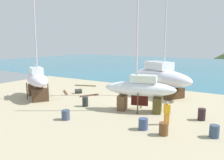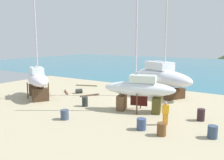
% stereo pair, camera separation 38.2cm
% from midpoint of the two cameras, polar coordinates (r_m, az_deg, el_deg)
% --- Properties ---
extents(ground_plane, '(43.40, 43.40, 0.00)m').
position_cam_midpoint_polar(ground_plane, '(22.18, 2.21, -6.70)').
color(ground_plane, tan).
extents(sea_water, '(131.04, 62.00, 0.01)m').
position_cam_midpoint_polar(sea_water, '(61.59, 21.99, 2.94)').
color(sea_water, teal).
rests_on(sea_water, ground).
extents(sailboat_small_center, '(6.52, 3.30, 11.85)m').
position_cam_midpoint_polar(sailboat_small_center, '(20.71, 6.33, -2.28)').
color(sailboat_small_center, brown).
rests_on(sailboat_small_center, ground).
extents(sailboat_far_slipway, '(6.43, 5.02, 10.39)m').
position_cam_midpoint_polar(sailboat_far_slipway, '(26.64, -18.21, -0.06)').
color(sailboat_far_slipway, '#463120').
rests_on(sailboat_far_slipway, ground).
extents(sailboat_large_starboard, '(9.45, 7.17, 14.98)m').
position_cam_midpoint_polar(sailboat_large_starboard, '(27.56, 11.44, 0.90)').
color(sailboat_large_starboard, '#452E1B').
rests_on(sailboat_large_starboard, ground).
extents(worker, '(0.49, 0.47, 1.77)m').
position_cam_midpoint_polar(worker, '(17.86, 12.66, -7.83)').
color(worker, orange).
rests_on(worker, ground).
extents(barrel_tipped_left, '(0.77, 0.77, 0.78)m').
position_cam_midpoint_polar(barrel_tipped_left, '(19.10, -11.82, -8.34)').
color(barrel_tipped_left, '#3D4A62').
rests_on(barrel_tipped_left, ground).
extents(barrel_tipped_center, '(0.68, 0.68, 0.81)m').
position_cam_midpoint_polar(barrel_tipped_center, '(16.82, 6.98, -10.61)').
color(barrel_tipped_center, '#3A4A72').
rests_on(barrel_tipped_center, ground).
extents(barrel_blue_faded, '(0.80, 0.80, 0.85)m').
position_cam_midpoint_polar(barrel_blue_faded, '(16.07, 11.83, -11.63)').
color(barrel_blue_faded, brown).
rests_on(barrel_blue_faded, ground).
extents(barrel_rust_mid, '(0.88, 0.88, 0.82)m').
position_cam_midpoint_polar(barrel_rust_mid, '(16.68, 23.12, -11.47)').
color(barrel_rust_mid, '#374963').
rests_on(barrel_rust_mid, ground).
extents(barrel_by_slipway, '(0.93, 0.95, 0.54)m').
position_cam_midpoint_polar(barrel_by_slipway, '(28.34, -8.60, -2.70)').
color(barrel_by_slipway, '#2F312D').
rests_on(barrel_by_slipway, ground).
extents(barrel_tar_black, '(0.79, 0.79, 0.90)m').
position_cam_midpoint_polar(barrel_tar_black, '(22.56, -7.04, -5.30)').
color(barrel_tar_black, '#282D2B').
rests_on(barrel_tar_black, ground).
extents(barrel_rust_far, '(0.70, 0.70, 0.94)m').
position_cam_midpoint_polar(barrel_rust_far, '(19.80, 20.55, -7.87)').
color(barrel_rust_far, '#301E23').
rests_on(barrel_rust_far, ground).
extents(timber_long_fore, '(2.99, 1.24, 0.14)m').
position_cam_midpoint_polar(timber_long_fore, '(32.89, -6.83, -1.35)').
color(timber_long_fore, olive).
rests_on(timber_long_fore, ground).
extents(timber_long_aft, '(1.22, 2.12, 0.15)m').
position_cam_midpoint_polar(timber_long_aft, '(26.81, -5.96, -3.76)').
color(timber_long_aft, brown).
rests_on(timber_long_aft, ground).
extents(timber_short_cross, '(2.07, 1.70, 0.16)m').
position_cam_midpoint_polar(timber_short_cross, '(28.90, -11.62, -2.93)').
color(timber_short_cross, '#8E5C44').
rests_on(timber_short_cross, ground).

